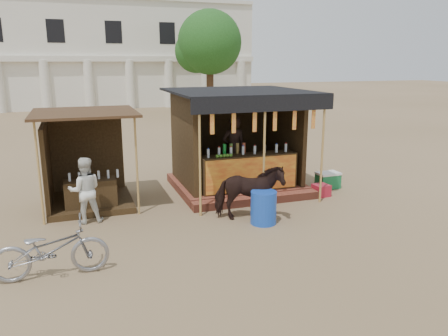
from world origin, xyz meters
name	(u,v)px	position (x,y,z in m)	size (l,w,h in m)	color
ground	(249,237)	(0.00, 0.00, 0.00)	(120.00, 120.00, 0.00)	#846B4C
main_stall	(237,153)	(1.00, 3.36, 1.03)	(3.60, 3.61, 2.78)	brown
secondary_stall	(82,173)	(-3.17, 3.24, 0.85)	(2.40, 2.40, 2.38)	#3D2A16
cow	(249,193)	(0.36, 0.92, 0.65)	(0.70, 1.55, 1.31)	black
motorbike	(51,250)	(-3.78, -0.50, 0.49)	(0.65, 1.87, 0.98)	gray
bystander	(85,190)	(-3.13, 2.00, 0.75)	(0.73, 0.57, 1.49)	silver
blue_barrel	(263,208)	(0.59, 0.63, 0.37)	(0.58, 0.58, 0.74)	#1845B5
red_crate	(321,190)	(2.91, 2.00, 0.16)	(0.39, 0.39, 0.31)	maroon
cooler	(328,180)	(3.49, 2.60, 0.23)	(0.66, 0.47, 0.46)	#176A37
background_building	(85,55)	(-2.00, 29.94, 3.98)	(26.00, 7.45, 8.18)	silver
tree	(207,45)	(5.81, 22.14, 4.63)	(4.50, 4.40, 7.00)	#382314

